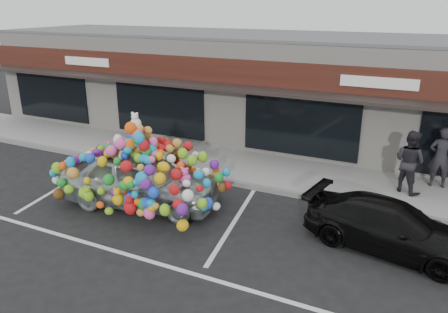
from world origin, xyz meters
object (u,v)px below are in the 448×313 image
at_px(black_sedan, 390,227).
at_px(pedestrian_a, 441,157).
at_px(pedestrian_b, 409,162).
at_px(toy_car, 140,174).

relative_size(black_sedan, pedestrian_a, 2.12).
bearing_deg(pedestrian_a, pedestrian_b, 38.31).
height_order(black_sedan, pedestrian_a, pedestrian_a).
xyz_separation_m(black_sedan, pedestrian_a, (0.95, 4.23, 0.52)).
height_order(pedestrian_a, pedestrian_b, pedestrian_b).
distance_m(toy_car, black_sedan, 6.76).
xyz_separation_m(toy_car, pedestrian_b, (6.85, 3.95, 0.15)).
distance_m(black_sedan, pedestrian_b, 3.44).
relative_size(toy_car, black_sedan, 1.27).
bearing_deg(toy_car, pedestrian_a, -67.67).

